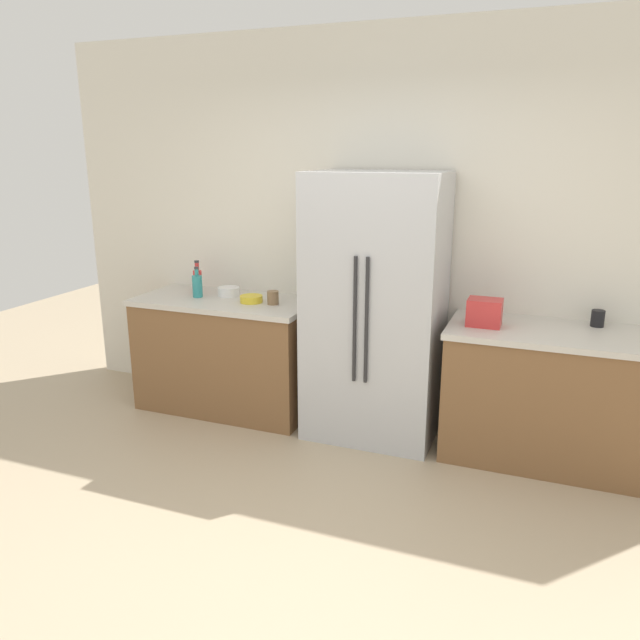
# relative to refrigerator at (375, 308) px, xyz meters

# --- Properties ---
(ground_plane) EXTENTS (10.88, 10.88, 0.00)m
(ground_plane) POSITION_rel_refrigerator_xyz_m (0.01, -1.57, -0.93)
(ground_plane) COLOR tan
(kitchen_back_panel) EXTENTS (5.44, 0.10, 2.85)m
(kitchen_back_panel) POSITION_rel_refrigerator_xyz_m (0.01, 0.40, 0.49)
(kitchen_back_panel) COLOR silver
(kitchen_back_panel) RESTS_ON ground_plane
(counter_left) EXTENTS (1.38, 0.68, 0.89)m
(counter_left) POSITION_rel_refrigerator_xyz_m (-1.21, 0.02, -0.49)
(counter_left) COLOR brown
(counter_left) RESTS_ON ground_plane
(counter_right) EXTENTS (1.41, 0.68, 0.89)m
(counter_right) POSITION_rel_refrigerator_xyz_m (1.22, 0.02, -0.49)
(counter_right) COLOR brown
(counter_right) RESTS_ON ground_plane
(refrigerator) EXTENTS (0.91, 0.69, 1.87)m
(refrigerator) POSITION_rel_refrigerator_xyz_m (0.00, 0.00, 0.00)
(refrigerator) COLOR #B7BABF
(refrigerator) RESTS_ON ground_plane
(toaster) EXTENTS (0.22, 0.17, 0.18)m
(toaster) POSITION_rel_refrigerator_xyz_m (0.74, -0.03, 0.05)
(toaster) COLOR red
(toaster) RESTS_ON counter_right
(bottle_a) EXTENTS (0.08, 0.08, 0.24)m
(bottle_a) POSITION_rel_refrigerator_xyz_m (-1.44, -0.00, 0.05)
(bottle_a) COLOR teal
(bottle_a) RESTS_ON counter_left
(bottle_b) EXTENTS (0.07, 0.07, 0.26)m
(bottle_b) POSITION_rel_refrigerator_xyz_m (-1.51, 0.12, 0.06)
(bottle_b) COLOR red
(bottle_b) RESTS_ON counter_left
(cup_a) EXTENTS (0.08, 0.08, 0.11)m
(cup_a) POSITION_rel_refrigerator_xyz_m (1.43, 0.22, 0.01)
(cup_a) COLOR black
(cup_a) RESTS_ON counter_right
(cup_b) EXTENTS (0.09, 0.09, 0.10)m
(cup_b) POSITION_rel_refrigerator_xyz_m (-0.79, -0.00, 0.01)
(cup_b) COLOR brown
(cup_b) RESTS_ON counter_left
(bowl_a) EXTENTS (0.17, 0.17, 0.07)m
(bowl_a) POSITION_rel_refrigerator_xyz_m (-1.23, 0.13, -0.01)
(bowl_a) COLOR white
(bowl_a) RESTS_ON counter_left
(bowl_b) EXTENTS (0.17, 0.17, 0.05)m
(bowl_b) POSITION_rel_refrigerator_xyz_m (-0.97, -0.00, -0.02)
(bowl_b) COLOR yellow
(bowl_b) RESTS_ON counter_left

